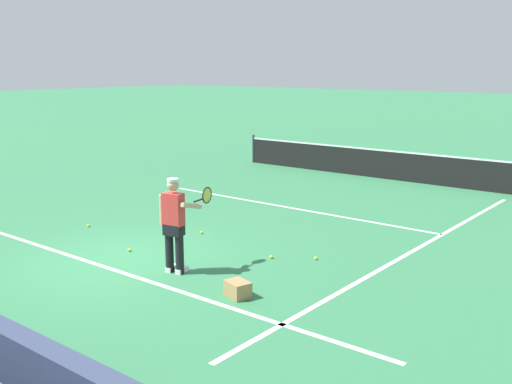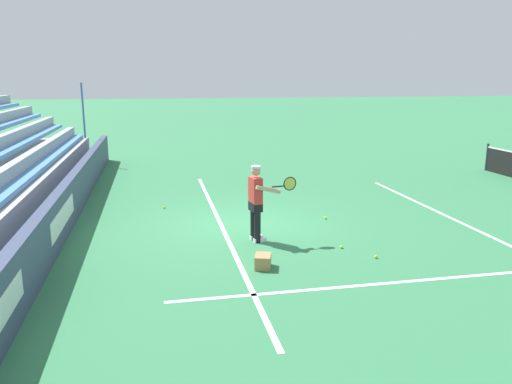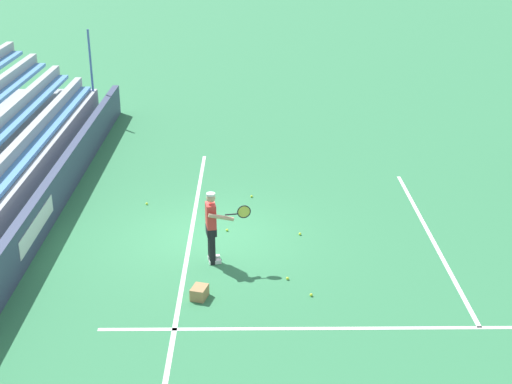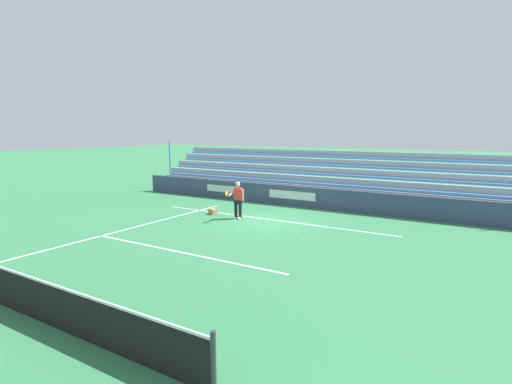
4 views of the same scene
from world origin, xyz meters
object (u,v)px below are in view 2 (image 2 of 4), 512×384
at_px(tennis_player, 257,202).
at_px(tennis_ball_far_left, 164,207).
at_px(tennis_ball_stray_back, 341,247).
at_px(tennis_ball_far_right, 376,257).
at_px(tennis_ball_toward_net, 255,219).
at_px(ball_box_cardboard, 263,261).
at_px(tennis_ball_on_baseline, 325,218).
at_px(tennis_ball_near_player, 261,198).

height_order(tennis_player, tennis_ball_far_left, tennis_player).
xyz_separation_m(tennis_ball_stray_back, tennis_ball_far_right, (0.71, 0.47, 0.00)).
height_order(tennis_ball_toward_net, tennis_ball_stray_back, same).
xyz_separation_m(ball_box_cardboard, tennis_ball_stray_back, (-0.75, 1.90, -0.10)).
bearing_deg(tennis_ball_stray_back, tennis_ball_toward_net, -150.57).
relative_size(tennis_ball_on_baseline, tennis_ball_far_right, 1.00).
xyz_separation_m(tennis_ball_toward_net, tennis_ball_far_left, (-1.70, -2.26, 0.00)).
distance_m(tennis_player, tennis_ball_toward_net, 1.86).
distance_m(ball_box_cardboard, tennis_ball_far_left, 5.26).
bearing_deg(tennis_ball_stray_back, tennis_player, -117.44).
distance_m(ball_box_cardboard, tennis_ball_toward_net, 3.29).
xyz_separation_m(tennis_ball_near_player, tennis_ball_stray_back, (4.70, 0.78, 0.00)).
bearing_deg(tennis_ball_toward_net, tennis_ball_far_right, 30.30).
distance_m(tennis_ball_near_player, tennis_ball_toward_net, 2.29).
bearing_deg(tennis_ball_far_left, tennis_ball_far_right, 40.08).
height_order(tennis_ball_toward_net, tennis_ball_far_left, same).
bearing_deg(tennis_ball_toward_net, ball_box_cardboard, -8.51).
bearing_deg(tennis_player, tennis_ball_stray_back, 62.56).
relative_size(tennis_player, ball_box_cardboard, 4.29).
distance_m(tennis_ball_near_player, tennis_ball_far_right, 5.55).
relative_size(tennis_ball_near_player, tennis_ball_toward_net, 1.00).
bearing_deg(tennis_ball_toward_net, tennis_ball_stray_back, 29.43).
distance_m(tennis_ball_stray_back, tennis_ball_far_left, 5.58).
bearing_deg(tennis_player, tennis_ball_far_left, -149.19).
bearing_deg(tennis_ball_far_right, tennis_ball_far_left, -139.92).
height_order(tennis_player, ball_box_cardboard, tennis_player).
xyz_separation_m(tennis_player, ball_box_cardboard, (1.63, -0.21, -0.76)).
bearing_deg(ball_box_cardboard, tennis_ball_on_baseline, 142.37).
relative_size(tennis_player, tennis_ball_far_right, 25.98).
distance_m(tennis_player, tennis_ball_near_player, 4.02).
xyz_separation_m(tennis_ball_near_player, tennis_ball_toward_net, (2.20, -0.63, 0.00)).
bearing_deg(tennis_ball_far_left, tennis_ball_stray_back, 41.12).
relative_size(tennis_ball_toward_net, tennis_ball_stray_back, 1.00).
bearing_deg(tennis_ball_far_left, tennis_ball_toward_net, 52.97).
bearing_deg(tennis_ball_near_player, tennis_ball_toward_net, -15.91).
bearing_deg(tennis_ball_far_right, tennis_ball_stray_back, -146.76).
bearing_deg(tennis_ball_far_left, tennis_ball_on_baseline, 64.59).
bearing_deg(tennis_ball_near_player, tennis_ball_far_right, 12.98).
height_order(ball_box_cardboard, tennis_ball_far_right, ball_box_cardboard).
bearing_deg(ball_box_cardboard, tennis_player, 172.62).
xyz_separation_m(tennis_ball_on_baseline, tennis_ball_far_left, (-1.95, -4.09, 0.00)).
distance_m(tennis_ball_near_player, tennis_ball_far_left, 2.93).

